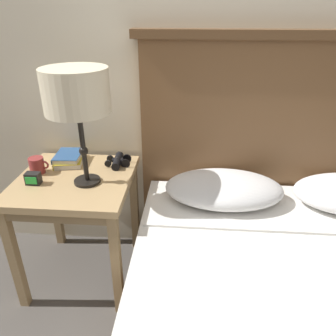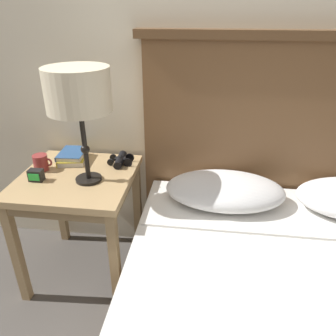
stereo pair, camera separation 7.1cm
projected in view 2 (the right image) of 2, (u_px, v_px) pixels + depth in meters
wall_back at (187, 33)px, 1.64m from camera, size 8.00×0.06×2.60m
nightstand at (78, 190)px, 1.73m from camera, size 0.58×0.58×0.63m
table_lamp at (78, 92)px, 1.45m from camera, size 0.30×0.30×0.55m
book_on_nightstand at (73, 158)px, 1.85m from camera, size 0.18×0.21×0.03m
book_stacked_on_top at (72, 154)px, 1.84m from camera, size 0.15×0.19×0.03m
binoculars_pair at (121, 160)px, 1.81m from camera, size 0.14×0.16×0.05m
coffee_mug at (41, 162)px, 1.73m from camera, size 0.10×0.08×0.08m
alarm_clock at (36, 175)px, 1.63m from camera, size 0.07×0.05×0.06m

